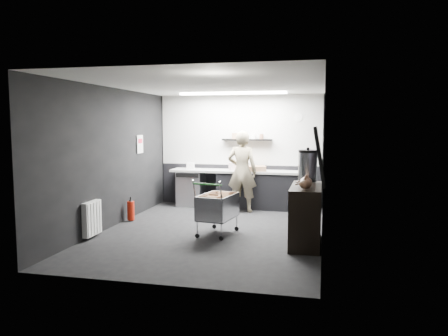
# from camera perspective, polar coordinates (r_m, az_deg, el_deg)

# --- Properties ---
(floor) EXTENTS (5.50, 5.50, 0.00)m
(floor) POSITION_cam_1_polar(r_m,az_deg,el_deg) (8.21, -1.61, -8.31)
(floor) COLOR black
(floor) RESTS_ON ground
(ceiling) EXTENTS (5.50, 5.50, 0.00)m
(ceiling) POSITION_cam_1_polar(r_m,az_deg,el_deg) (8.00, -1.66, 10.80)
(ceiling) COLOR white
(ceiling) RESTS_ON wall_back
(wall_back) EXTENTS (5.50, 0.00, 5.50)m
(wall_back) POSITION_cam_1_polar(r_m,az_deg,el_deg) (10.67, 2.08, 2.30)
(wall_back) COLOR black
(wall_back) RESTS_ON floor
(wall_front) EXTENTS (5.50, 0.00, 5.50)m
(wall_front) POSITION_cam_1_polar(r_m,az_deg,el_deg) (5.39, -8.99, -1.24)
(wall_front) COLOR black
(wall_front) RESTS_ON floor
(wall_left) EXTENTS (0.00, 5.50, 5.50)m
(wall_left) POSITION_cam_1_polar(r_m,az_deg,el_deg) (8.71, -14.48, 1.32)
(wall_left) COLOR black
(wall_left) RESTS_ON floor
(wall_right) EXTENTS (0.00, 5.50, 5.50)m
(wall_right) POSITION_cam_1_polar(r_m,az_deg,el_deg) (7.74, 12.86, 0.82)
(wall_right) COLOR black
(wall_right) RESTS_ON floor
(kitchen_wall_panel) EXTENTS (3.95, 0.02, 1.70)m
(kitchen_wall_panel) POSITION_cam_1_polar(r_m,az_deg,el_deg) (10.63, 2.06, 4.98)
(kitchen_wall_panel) COLOR silver
(kitchen_wall_panel) RESTS_ON wall_back
(dado_panel) EXTENTS (3.95, 0.02, 1.00)m
(dado_panel) POSITION_cam_1_polar(r_m,az_deg,el_deg) (10.74, 2.04, -2.24)
(dado_panel) COLOR black
(dado_panel) RESTS_ON wall_back
(floating_shelf) EXTENTS (1.20, 0.22, 0.04)m
(floating_shelf) POSITION_cam_1_polar(r_m,az_deg,el_deg) (10.49, 3.02, 3.71)
(floating_shelf) COLOR black
(floating_shelf) RESTS_ON wall_back
(wall_clock) EXTENTS (0.20, 0.03, 0.20)m
(wall_clock) POSITION_cam_1_polar(r_m,az_deg,el_deg) (10.45, 9.67, 6.54)
(wall_clock) COLOR white
(wall_clock) RESTS_ON wall_back
(poster) EXTENTS (0.02, 0.30, 0.40)m
(poster) POSITION_cam_1_polar(r_m,az_deg,el_deg) (9.86, -10.93, 3.07)
(poster) COLOR silver
(poster) RESTS_ON wall_left
(poster_red_band) EXTENTS (0.02, 0.22, 0.10)m
(poster_red_band) POSITION_cam_1_polar(r_m,az_deg,el_deg) (9.86, -10.92, 3.48)
(poster_red_band) COLOR red
(poster_red_band) RESTS_ON poster
(radiator) EXTENTS (0.10, 0.50, 0.60)m
(radiator) POSITION_cam_1_polar(r_m,az_deg,el_deg) (8.04, -16.87, -6.31)
(radiator) COLOR white
(radiator) RESTS_ON wall_left
(ceiling_strip) EXTENTS (2.40, 0.20, 0.04)m
(ceiling_strip) POSITION_cam_1_polar(r_m,az_deg,el_deg) (9.79, 1.10, 9.72)
(ceiling_strip) COLOR white
(ceiling_strip) RESTS_ON ceiling
(prep_counter) EXTENTS (3.20, 0.61, 0.90)m
(prep_counter) POSITION_cam_1_polar(r_m,az_deg,el_deg) (10.42, 2.45, -2.73)
(prep_counter) COLOR black
(prep_counter) RESTS_ON floor
(person) EXTENTS (0.69, 0.47, 1.85)m
(person) POSITION_cam_1_polar(r_m,az_deg,el_deg) (9.90, 2.38, -0.45)
(person) COLOR #BBB394
(person) RESTS_ON floor
(shopping_cart) EXTENTS (0.67, 0.98, 0.99)m
(shopping_cart) POSITION_cam_1_polar(r_m,az_deg,el_deg) (7.93, -0.87, -5.32)
(shopping_cart) COLOR silver
(shopping_cart) RESTS_ON floor
(sideboard) EXTENTS (0.56, 1.31, 1.96)m
(sideboard) POSITION_cam_1_polar(r_m,az_deg,el_deg) (7.43, 10.76, -5.04)
(sideboard) COLOR black
(sideboard) RESTS_ON floor
(fire_extinguisher) EXTENTS (0.15, 0.15, 0.48)m
(fire_extinguisher) POSITION_cam_1_polar(r_m,az_deg,el_deg) (9.23, -12.07, -5.38)
(fire_extinguisher) COLOR #AF1C0B
(fire_extinguisher) RESTS_ON floor
(cardboard_box) EXTENTS (0.65, 0.55, 0.11)m
(cardboard_box) POSITION_cam_1_polar(r_m,az_deg,el_deg) (10.26, 3.84, -0.05)
(cardboard_box) COLOR #926B4E
(cardboard_box) RESTS_ON prep_counter
(pink_tub) EXTENTS (0.18, 0.18, 0.18)m
(pink_tub) POSITION_cam_1_polar(r_m,az_deg,el_deg) (10.40, 1.12, 0.23)
(pink_tub) COLOR beige
(pink_tub) RESTS_ON prep_counter
(white_container) EXTENTS (0.20, 0.16, 0.16)m
(white_container) POSITION_cam_1_polar(r_m,az_deg,el_deg) (10.61, -4.40, 0.26)
(white_container) COLOR white
(white_container) RESTS_ON prep_counter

